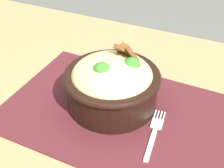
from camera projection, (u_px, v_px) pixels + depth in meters
table at (114, 141)px, 0.68m from camera, size 1.22×0.78×0.76m
placemat at (115, 112)px, 0.64m from camera, size 0.46×0.32×0.00m
bowl at (112, 82)px, 0.63m from camera, size 0.19×0.19×0.13m
fork at (154, 132)px, 0.59m from camera, size 0.03×0.13×0.00m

